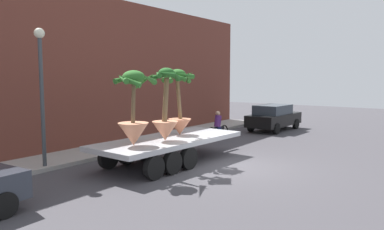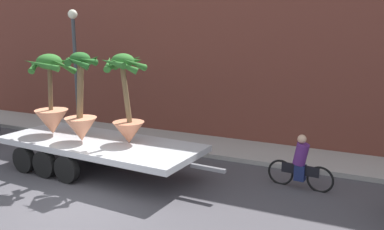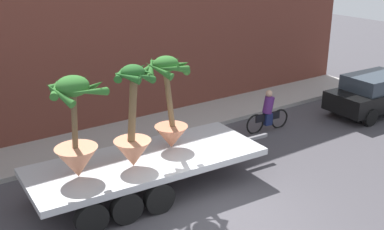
# 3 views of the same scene
# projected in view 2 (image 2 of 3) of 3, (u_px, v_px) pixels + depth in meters

# --- Properties ---
(ground_plane) EXTENTS (60.00, 60.00, 0.00)m
(ground_plane) POSITION_uv_depth(u_px,v_px,m) (76.00, 207.00, 10.24)
(ground_plane) COLOR #423F44
(sidewalk) EXTENTS (24.00, 2.20, 0.15)m
(sidewalk) POSITION_uv_depth(u_px,v_px,m) (187.00, 143.00, 15.59)
(sidewalk) COLOR #A39E99
(sidewalk) RESTS_ON ground
(building_facade) EXTENTS (24.00, 1.20, 7.05)m
(building_facade) POSITION_uv_depth(u_px,v_px,m) (206.00, 48.00, 16.36)
(building_facade) COLOR brown
(building_facade) RESTS_ON ground
(flatbed_trailer) EXTENTS (7.36, 2.79, 0.98)m
(flatbed_trailer) POSITION_uv_depth(u_px,v_px,m) (94.00, 146.00, 12.70)
(flatbed_trailer) COLOR #B7BABF
(flatbed_trailer) RESTS_ON ground
(potted_palm_rear) EXTENTS (1.30, 1.34, 2.63)m
(potted_palm_rear) POSITION_uv_depth(u_px,v_px,m) (126.00, 102.00, 12.09)
(potted_palm_rear) COLOR #C17251
(potted_palm_rear) RESTS_ON flatbed_trailer
(potted_palm_middle) EXTENTS (1.14, 1.18, 2.66)m
(potted_palm_middle) POSITION_uv_depth(u_px,v_px,m) (81.00, 108.00, 12.34)
(potted_palm_middle) COLOR tan
(potted_palm_middle) RESTS_ON flatbed_trailer
(potted_palm_front) EXTENTS (1.40, 1.42, 2.55)m
(potted_palm_front) POSITION_uv_depth(u_px,v_px,m) (51.00, 101.00, 13.13)
(potted_palm_front) COLOR tan
(potted_palm_front) RESTS_ON flatbed_trailer
(cyclist) EXTENTS (1.84, 0.38, 1.54)m
(cyclist) POSITION_uv_depth(u_px,v_px,m) (300.00, 165.00, 11.36)
(cyclist) COLOR black
(cyclist) RESTS_ON ground
(street_lamp) EXTENTS (0.36, 0.36, 4.83)m
(street_lamp) POSITION_uv_depth(u_px,v_px,m) (75.00, 56.00, 16.11)
(street_lamp) COLOR #383D42
(street_lamp) RESTS_ON sidewalk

